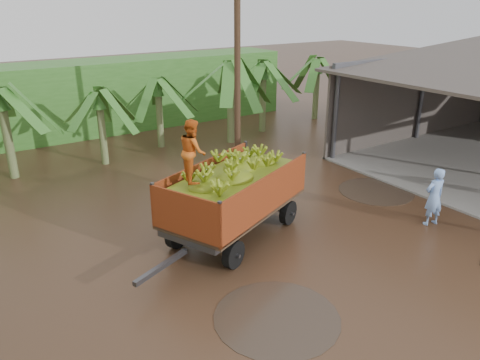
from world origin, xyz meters
TOP-DOWN VIEW (x-y plane):
  - ground at (0.00, 0.00)m, footprint 100.00×100.00m
  - hedge_north at (-2.00, 16.00)m, footprint 22.00×3.00m
  - banana_trailer at (-2.05, 2.20)m, footprint 6.29×3.82m
  - man_blue at (3.42, -0.55)m, footprint 0.74×0.57m
  - utility_pole at (1.00, 6.67)m, footprint 1.20×0.24m
  - banana_plants at (-4.38, 7.40)m, footprint 24.90×20.70m

SIDE VIEW (x-z plane):
  - ground at x=0.00m, z-range 0.00..0.00m
  - man_blue at x=3.42m, z-range 0.00..1.84m
  - banana_trailer at x=-2.05m, z-range -0.48..3.27m
  - hedge_north at x=-2.00m, z-range 0.00..3.60m
  - banana_plants at x=-4.38m, z-range -0.31..3.97m
  - utility_pole at x=1.00m, z-range 0.06..8.65m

